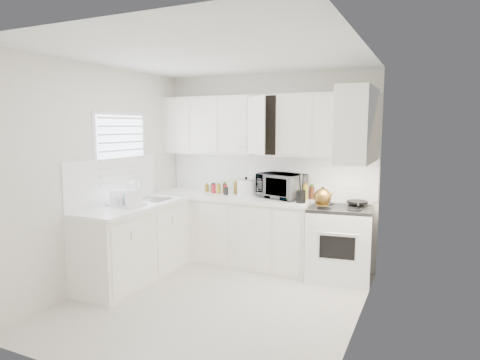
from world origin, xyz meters
The scene contains 35 objects.
floor centered at (0.00, 0.00, 0.00)m, with size 3.20×3.20×0.00m, color silver.
ceiling centered at (0.00, 0.00, 2.60)m, with size 3.20×3.20×0.00m, color white.
wall_back centered at (0.00, 1.60, 1.30)m, with size 3.00×3.00×0.00m, color white.
wall_front centered at (0.00, -1.60, 1.30)m, with size 3.00×3.00×0.00m, color white.
wall_left centered at (-1.50, 0.00, 1.30)m, with size 3.20×3.20×0.00m, color white.
wall_right centered at (1.50, 0.00, 1.30)m, with size 3.20×3.20×0.00m, color white.
window_blinds centered at (-1.48, 0.35, 1.55)m, with size 0.06×0.96×1.06m, color white, non-canonical shape.
lower_cabinets_back centered at (-0.39, 1.30, 0.45)m, with size 2.22×0.60×0.90m, color white, non-canonical shape.
lower_cabinets_left centered at (-1.20, 0.20, 0.45)m, with size 0.60×1.60×0.90m, color white, non-canonical shape.
countertop_back centered at (-0.39, 1.29, 0.93)m, with size 2.24×0.64×0.05m, color white.
countertop_left centered at (-1.19, 0.20, 0.93)m, with size 0.64×1.62×0.05m, color white.
backsplash_back centered at (0.00, 1.59, 1.23)m, with size 2.98×0.02×0.55m, color white.
backsplash_left centered at (-1.49, 0.20, 1.23)m, with size 0.02×1.60×0.55m, color white.
upper_cabinets_back centered at (0.00, 1.44, 1.50)m, with size 3.00×0.33×0.80m, color white, non-canonical shape.
upper_cabinets_right centered at (1.33, 0.82, 1.50)m, with size 0.33×0.90×0.80m, color white, non-canonical shape.
sink centered at (-1.19, 0.55, 1.07)m, with size 0.42×0.38×0.30m, color gray, non-canonical shape.
stove centered at (1.08, 1.28, 0.58)m, with size 0.75×0.62×1.16m, color white, non-canonical shape.
tea_kettle centered at (0.90, 1.12, 1.06)m, with size 0.26×0.22×0.24m, color olive, non-canonical shape.
frying_pan centered at (1.26, 1.44, 0.96)m, with size 0.26×0.43×0.04m, color black, non-canonical shape.
microwave centered at (0.29, 1.36, 1.15)m, with size 0.58×0.32×0.40m, color gray.
rice_cooker centered at (-0.22, 1.37, 1.08)m, with size 0.25×0.25×0.25m, color white, non-canonical shape.
paper_towel centered at (-0.16, 1.52, 1.08)m, with size 0.12×0.12×0.27m, color white.
utensil_crock centered at (0.63, 1.12, 1.14)m, with size 0.13×0.13×0.38m, color black, non-canonical shape.
dish_rack centered at (-1.20, 0.06, 1.06)m, with size 0.40×0.30×0.22m, color white, non-canonical shape.
spice_left_0 centered at (-0.85, 1.42, 1.02)m, with size 0.06×0.06×0.13m, color olive.
spice_left_1 centered at (-0.78, 1.33, 1.02)m, with size 0.06×0.06×0.13m, color #357D29.
spice_left_2 centered at (-0.70, 1.42, 1.02)m, with size 0.06×0.06×0.13m, color red.
spice_left_3 centered at (-0.62, 1.33, 1.02)m, with size 0.06×0.06×0.13m, color gold.
spice_left_4 centered at (-0.55, 1.42, 1.02)m, with size 0.06×0.06×0.13m, color #562C18.
spice_left_5 centered at (-0.47, 1.33, 1.02)m, with size 0.06×0.06×0.13m, color black.
spice_left_6 centered at (-0.40, 1.42, 1.02)m, with size 0.06×0.06×0.13m, color olive.
spice_left_7 centered at (-0.32, 1.33, 1.02)m, with size 0.06×0.06×0.13m, color #357D29.
sauce_right_0 centered at (0.58, 1.46, 1.05)m, with size 0.06×0.06×0.19m, color red.
sauce_right_1 centered at (0.64, 1.40, 1.05)m, with size 0.06×0.06×0.19m, color gold.
sauce_right_2 centered at (0.69, 1.46, 1.05)m, with size 0.06×0.06×0.19m, color #562C18.
Camera 1 is at (2.08, -3.77, 1.89)m, focal length 31.09 mm.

